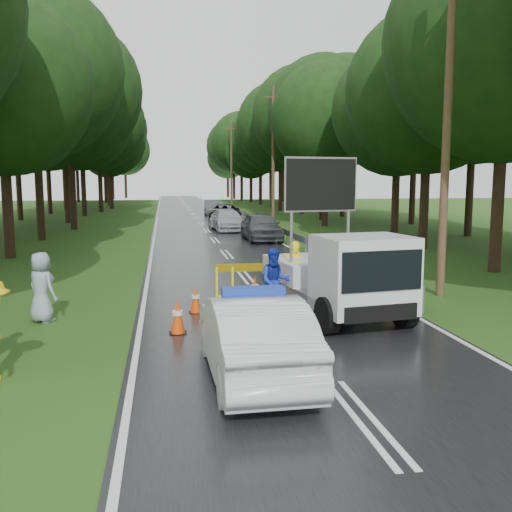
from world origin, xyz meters
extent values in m
plane|color=#254D16|center=(0.00, 0.00, 0.00)|extent=(160.00, 160.00, 0.00)
cube|color=black|center=(0.00, 30.00, 0.01)|extent=(7.00, 140.00, 0.02)
cylinder|color=gray|center=(3.70, 0.00, 0.35)|extent=(0.12, 0.12, 0.70)
cube|color=gray|center=(3.70, 30.00, 0.55)|extent=(0.05, 60.00, 0.30)
cylinder|color=#4A3922|center=(5.20, 2.00, 5.00)|extent=(0.24, 0.24, 10.00)
cylinder|color=#4A3922|center=(5.20, 28.00, 5.00)|extent=(0.24, 0.24, 10.00)
cube|color=#4A3922|center=(5.20, 28.00, 9.20)|extent=(1.40, 0.08, 0.08)
cylinder|color=#4A3922|center=(5.20, 54.00, 5.00)|extent=(0.24, 0.24, 10.00)
cube|color=#4A3922|center=(5.20, 54.00, 9.20)|extent=(1.40, 0.08, 0.08)
imported|color=silver|center=(-1.28, -3.98, 0.72)|extent=(1.61, 4.38, 1.43)
cube|color=#1938A5|center=(-1.28, -3.98, 1.51)|extent=(1.08, 0.32, 0.14)
cube|color=gray|center=(1.40, 0.57, 0.56)|extent=(2.62, 4.52, 0.25)
cube|color=silver|center=(1.26, 1.58, 0.97)|extent=(2.46, 2.72, 0.56)
cube|color=silver|center=(1.66, -1.24, 1.27)|extent=(2.24, 1.90, 1.73)
cube|color=black|center=(1.78, -2.07, 1.47)|extent=(1.87, 0.31, 0.86)
cube|color=black|center=(1.32, 1.17, 3.25)|extent=(1.93, 0.40, 1.32)
cylinder|color=black|center=(0.73, -1.58, 0.43)|extent=(0.40, 0.89, 0.85)
cylinder|color=black|center=(2.65, -1.31, 0.43)|extent=(0.40, 0.89, 0.85)
cylinder|color=black|center=(0.27, 1.64, 0.43)|extent=(0.40, 0.89, 0.85)
cylinder|color=black|center=(2.18, 1.91, 0.43)|extent=(0.40, 0.89, 0.85)
cube|color=#E7F40D|center=(-1.30, 2.68, 0.46)|extent=(0.06, 0.06, 0.91)
cube|color=#E7F40D|center=(-0.85, 2.69, 0.46)|extent=(0.06, 0.06, 0.91)
cube|color=#E7F40D|center=(0.52, 2.71, 0.46)|extent=(0.06, 0.06, 0.91)
cube|color=#E7F40D|center=(0.98, 2.71, 0.46)|extent=(0.06, 0.06, 0.91)
cube|color=#F2CC00|center=(-0.16, 2.70, 0.87)|extent=(2.37, 0.08, 0.23)
imported|color=yellow|center=(0.79, 2.00, 0.84)|extent=(0.63, 0.43, 1.69)
imported|color=#1A2BAA|center=(-0.02, 0.50, 0.84)|extent=(0.82, 0.64, 1.68)
imported|color=#8999A4|center=(-5.66, 0.62, 0.84)|extent=(0.97, 0.95, 1.69)
imported|color=#3B3F43|center=(2.53, 17.53, 0.79)|extent=(1.93, 4.67, 1.58)
imported|color=#A0A3A8|center=(1.36, 23.89, 0.69)|extent=(2.31, 4.90, 1.38)
imported|color=black|center=(1.84, 29.89, 0.73)|extent=(2.96, 5.47, 1.46)
imported|color=#3D4044|center=(1.78, 40.87, 0.69)|extent=(1.80, 4.30, 1.38)
cube|color=black|center=(-2.50, -1.00, 0.02)|extent=(0.38, 0.38, 0.03)
cone|color=#EC4207|center=(-2.50, -1.00, 0.41)|extent=(0.31, 0.31, 0.78)
cube|color=black|center=(-0.30, 2.00, 0.02)|extent=(0.35, 0.35, 0.03)
cone|color=#EC4207|center=(-0.30, 2.00, 0.38)|extent=(0.29, 0.29, 0.72)
cube|color=black|center=(1.40, 5.00, 0.02)|extent=(0.37, 0.37, 0.03)
cone|color=#EC4207|center=(1.40, 5.00, 0.40)|extent=(0.30, 0.30, 0.75)
cube|color=black|center=(-2.00, 0.91, 0.02)|extent=(0.34, 0.34, 0.03)
cone|color=#EC4207|center=(-2.00, 0.91, 0.37)|extent=(0.28, 0.28, 0.70)
cube|color=black|center=(3.50, 1.68, 0.02)|extent=(0.35, 0.35, 0.03)
cone|color=#EC4207|center=(3.50, 1.68, 0.39)|extent=(0.29, 0.29, 0.73)
camera|label=1|loc=(-2.75, -13.35, 3.41)|focal=40.00mm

